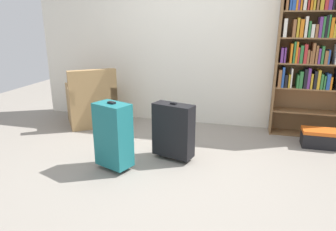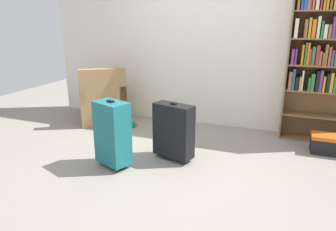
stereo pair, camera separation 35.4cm
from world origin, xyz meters
name	(u,v)px [view 1 (the left image)]	position (x,y,z in m)	size (l,w,h in m)	color
ground_plane	(171,168)	(0.00, 0.00, 0.00)	(9.35, 9.35, 0.00)	gray
back_wall	(199,40)	(0.00, 1.74, 1.30)	(5.34, 0.10, 2.60)	silver
bookshelf	(316,52)	(1.63, 1.54, 1.18)	(1.02, 0.28, 2.03)	brown
armchair	(92,104)	(-1.60, 1.21, 0.32)	(0.98, 0.98, 0.90)	#9E7A4C
mug	(125,126)	(-1.01, 1.09, 0.05)	(0.12, 0.08, 0.10)	#1E7F4C
storage_box	(322,138)	(1.76, 1.09, 0.12)	(0.51, 0.26, 0.24)	black
suitcase_black	(173,130)	(-0.03, 0.24, 0.36)	(0.51, 0.32, 0.70)	black
suitcase_teal	(113,135)	(-0.60, -0.18, 0.40)	(0.44, 0.36, 0.77)	#19666B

